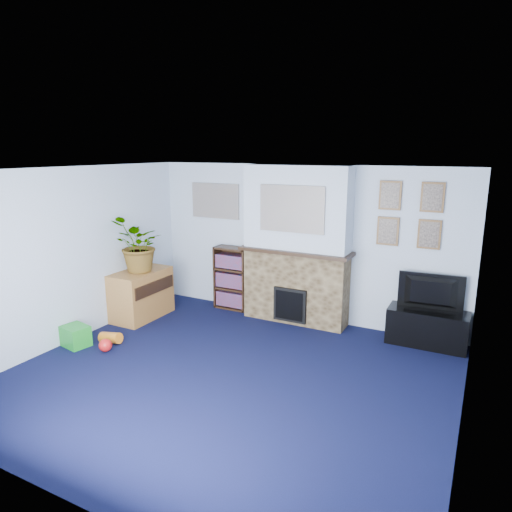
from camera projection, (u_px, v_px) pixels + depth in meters
The scene contains 26 objects.
floor at pixel (229, 377), 5.39m from camera, with size 5.00×4.50×0.01m, color black.
ceiling at pixel (226, 171), 4.84m from camera, with size 5.00×4.50×0.01m, color white.
wall_back at pixel (301, 243), 7.06m from camera, with size 5.00×0.04×2.40m, color silver.
wall_front at pixel (62, 359), 3.17m from camera, with size 5.00×0.04×2.40m, color silver.
wall_left at pixel (70, 256), 6.23m from camera, with size 0.04×4.50×2.40m, color silver.
wall_right at pixel (472, 315), 4.00m from camera, with size 0.04×4.50×2.40m, color silver.
chimney_breast at pixel (296, 247), 6.89m from camera, with size 1.72×0.50×2.40m.
collage_main at pixel (292, 209), 6.57m from camera, with size 1.00×0.03×0.68m, color gray.
collage_left at pixel (215, 201), 7.61m from camera, with size 0.90×0.03×0.58m, color gray.
portrait_tl at pixel (390, 195), 6.28m from camera, with size 0.30×0.03×0.40m, color brown.
portrait_tr at pixel (433, 197), 6.04m from camera, with size 0.30×0.03×0.40m, color brown.
portrait_bl at pixel (388, 231), 6.40m from camera, with size 0.30×0.03×0.40m, color brown.
portrait_br at pixel (429, 234), 6.15m from camera, with size 0.30×0.03×0.40m, color brown.
tv_stand at pixel (427, 329), 6.23m from camera, with size 1.04×0.44×0.49m, color black.
television at pixel (430, 293), 6.13m from camera, with size 0.85×0.11×0.49m, color black.
bookshelf at pixel (232, 279), 7.62m from camera, with size 0.58×0.28×1.05m.
sideboard at pixel (141, 296), 7.24m from camera, with size 0.54×0.98×0.76m, color #9E6932.
potted_plant at pixel (138, 245), 6.98m from camera, with size 0.77×0.67×0.85m, color #26661E.
mantel_clock at pixel (292, 245), 6.86m from camera, with size 0.09×0.06×0.13m, color gold.
mantel_candle at pixel (317, 246), 6.69m from camera, with size 0.05×0.05×0.17m, color #B2BFC6.
mantel_teddy at pixel (263, 242), 7.08m from camera, with size 0.13×0.13×0.13m, color gray.
mantel_can at pixel (340, 250), 6.53m from camera, with size 0.05×0.05×0.11m, color red.
green_crate at pixel (76, 336), 6.21m from camera, with size 0.35×0.28×0.28m, color #198C26.
toy_ball at pixel (105, 345), 6.04m from camera, with size 0.17×0.17×0.17m, color red.
toy_block at pixel (130, 315), 7.07m from camera, with size 0.19×0.19×0.24m, color red.
toy_tube at pixel (111, 338), 6.33m from camera, with size 0.15×0.15×0.33m, color orange.
Camera 1 is at (2.54, -4.23, 2.62)m, focal length 32.00 mm.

